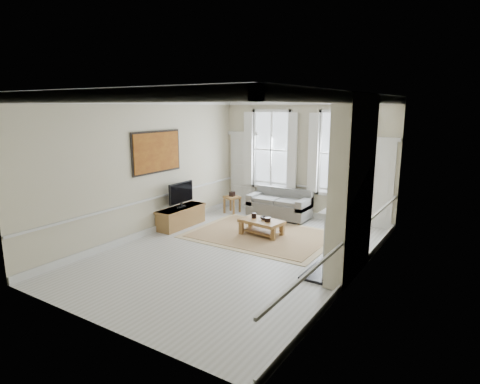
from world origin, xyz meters
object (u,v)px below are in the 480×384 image
Objects in this scene: coffee_table at (262,223)px; tv_stand at (181,217)px; sofa at (280,206)px; side_table at (232,200)px.

coffee_table is 2.25m from tv_stand.
sofa is at bearing 109.98° from coffee_table.
tv_stand is at bearing -100.79° from side_table.
sofa is 1.50m from side_table.
tv_stand is at bearing -159.40° from coffee_table.
coffee_table is (0.36, -1.74, -0.03)m from sofa.
side_table is 0.49× the size of coffee_table.
coffee_table is (1.83, -1.44, -0.08)m from side_table.
sofa reaches higher than tv_stand.
side_table is 1.96m from tv_stand.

